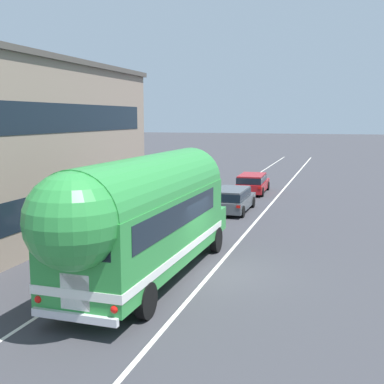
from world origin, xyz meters
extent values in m
plane|color=#38383D|center=(0.00, 0.00, 0.00)|extent=(300.00, 300.00, 0.00)
cube|color=silver|center=(0.00, 12.00, 0.00)|extent=(0.14, 80.00, 0.01)
cube|color=silver|center=(-3.53, 12.00, 0.00)|extent=(0.12, 80.00, 0.01)
cube|color=black|center=(-7.02, 2.12, 1.80)|extent=(0.08, 15.65, 1.20)
cube|color=black|center=(-7.02, 2.12, 5.30)|extent=(0.08, 15.65, 1.20)
cube|color=#2D8C3D|center=(-1.78, -1.42, 1.75)|extent=(2.68, 9.05, 2.30)
cylinder|color=#2D8C3D|center=(-1.78, -1.42, 2.90)|extent=(2.63, 8.95, 2.45)
sphere|color=#2D8C3D|center=(-1.87, -5.87, 2.90)|extent=(2.40, 2.40, 2.40)
cube|color=#2D8C3D|center=(-1.67, 3.74, 1.07)|extent=(2.29, 1.35, 0.95)
cube|color=silver|center=(-1.78, -1.42, 1.10)|extent=(2.72, 9.09, 0.24)
cube|color=black|center=(-1.79, -1.72, 2.35)|extent=(2.68, 7.25, 0.76)
cube|color=black|center=(-1.87, -5.88, 2.40)|extent=(2.00, 0.12, 0.84)
cube|color=silver|center=(-1.87, -5.89, 1.15)|extent=(0.80, 0.08, 0.90)
cube|color=silver|center=(-1.87, -5.98, 0.55)|extent=(2.34, 0.19, 0.20)
sphere|color=red|center=(-2.92, -5.88, 0.85)|extent=(0.20, 0.20, 0.20)
sphere|color=red|center=(-0.82, -5.92, 0.85)|extent=(0.20, 0.20, 0.20)
cube|color=black|center=(-1.69, 3.14, 2.40)|extent=(2.14, 0.14, 0.96)
cube|color=silver|center=(-1.66, 4.43, 0.95)|extent=(0.90, 0.12, 0.56)
cylinder|color=black|center=(-2.87, 2.71, 0.50)|extent=(0.28, 1.01, 1.00)
cylinder|color=black|center=(-0.53, 2.66, 0.50)|extent=(0.28, 1.01, 1.00)
cylinder|color=black|center=(-3.01, -4.29, 0.50)|extent=(0.28, 1.01, 1.00)
cylinder|color=black|center=(-0.67, -4.34, 0.50)|extent=(0.28, 1.01, 1.00)
cube|color=#474C51|center=(-1.75, 11.34, 0.52)|extent=(1.82, 4.55, 0.60)
cube|color=#474C51|center=(-1.75, 10.87, 1.09)|extent=(1.62, 3.10, 0.55)
cube|color=black|center=(-1.75, 10.87, 1.06)|extent=(1.68, 3.14, 0.43)
cube|color=red|center=(-2.54, 9.06, 0.70)|extent=(0.20, 0.04, 0.14)
cube|color=red|center=(-0.96, 9.06, 0.70)|extent=(0.20, 0.04, 0.14)
cylinder|color=black|center=(-2.62, 12.92, 0.32)|extent=(0.20, 0.64, 0.64)
cylinder|color=black|center=(-0.88, 12.91, 0.32)|extent=(0.20, 0.64, 0.64)
cylinder|color=black|center=(-2.62, 9.77, 0.32)|extent=(0.20, 0.64, 0.64)
cylinder|color=black|center=(-0.88, 9.77, 0.32)|extent=(0.20, 0.64, 0.64)
cube|color=#A5191E|center=(-1.91, 18.68, 0.52)|extent=(1.97, 4.69, 0.60)
cube|color=#A5191E|center=(-1.90, 18.20, 1.09)|extent=(1.72, 3.24, 0.55)
cube|color=black|center=(-1.90, 18.20, 1.06)|extent=(1.79, 3.28, 0.43)
cube|color=red|center=(-2.64, 16.33, 0.70)|extent=(0.20, 0.05, 0.14)
cube|color=red|center=(-1.05, 16.37, 0.70)|extent=(0.20, 0.05, 0.14)
cylinder|color=black|center=(-2.83, 20.27, 0.32)|extent=(0.22, 0.65, 0.64)
cylinder|color=black|center=(-1.09, 20.32, 0.32)|extent=(0.22, 0.65, 0.64)
cylinder|color=black|center=(-2.74, 17.03, 0.32)|extent=(0.22, 0.65, 0.64)
cylinder|color=black|center=(-0.99, 17.09, 0.32)|extent=(0.22, 0.65, 0.64)
camera|label=1|loc=(4.20, -16.06, 5.33)|focal=46.49mm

